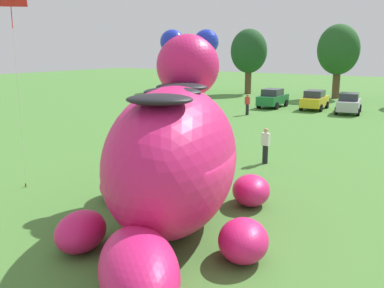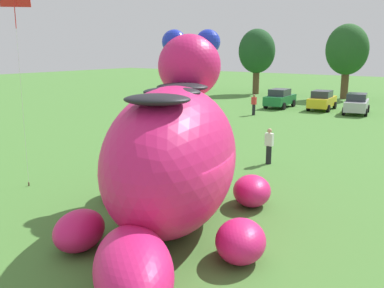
{
  "view_description": "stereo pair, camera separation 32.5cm",
  "coord_description": "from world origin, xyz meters",
  "px_view_note": "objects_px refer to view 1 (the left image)",
  "views": [
    {
      "loc": [
        6.7,
        -9.82,
        5.42
      ],
      "look_at": [
        -1.31,
        1.63,
        2.39
      ],
      "focal_mm": 41.71,
      "sensor_mm": 36.0,
      "label": 1
    },
    {
      "loc": [
        6.97,
        -9.63,
        5.42
      ],
      "look_at": [
        -1.31,
        1.63,
        2.39
      ],
      "focal_mm": 41.71,
      "sensor_mm": 36.0,
      "label": 2
    }
  ],
  "objects_px": {
    "giant_inflatable_creature": "(174,155)",
    "car_yellow": "(315,100)",
    "spectator_mid_field": "(265,146)",
    "car_green": "(273,98)",
    "spectator_near_inflatable": "(247,105)",
    "car_silver": "(349,103)"
  },
  "relations": [
    {
      "from": "car_yellow",
      "to": "spectator_near_inflatable",
      "type": "height_order",
      "value": "car_yellow"
    },
    {
      "from": "giant_inflatable_creature",
      "to": "car_green",
      "type": "relative_size",
      "value": 2.43
    },
    {
      "from": "car_yellow",
      "to": "spectator_mid_field",
      "type": "relative_size",
      "value": 2.5
    },
    {
      "from": "car_yellow",
      "to": "car_silver",
      "type": "xyz_separation_m",
      "value": [
        3.19,
        -0.66,
        0.0
      ]
    },
    {
      "from": "car_green",
      "to": "car_yellow",
      "type": "relative_size",
      "value": 0.99
    },
    {
      "from": "car_green",
      "to": "spectator_near_inflatable",
      "type": "bearing_deg",
      "value": -86.61
    },
    {
      "from": "car_green",
      "to": "spectator_near_inflatable",
      "type": "distance_m",
      "value": 5.58
    },
    {
      "from": "car_silver",
      "to": "spectator_near_inflatable",
      "type": "xyz_separation_m",
      "value": [
        -6.54,
        -5.72,
        -0.01
      ]
    },
    {
      "from": "giant_inflatable_creature",
      "to": "car_yellow",
      "type": "relative_size",
      "value": 2.39
    },
    {
      "from": "spectator_mid_field",
      "to": "giant_inflatable_creature",
      "type": "bearing_deg",
      "value": -83.29
    },
    {
      "from": "car_yellow",
      "to": "spectator_near_inflatable",
      "type": "xyz_separation_m",
      "value": [
        -3.35,
        -6.38,
        -0.01
      ]
    },
    {
      "from": "car_yellow",
      "to": "spectator_near_inflatable",
      "type": "relative_size",
      "value": 2.5
    },
    {
      "from": "car_green",
      "to": "giant_inflatable_creature",
      "type": "bearing_deg",
      "value": -71.0
    },
    {
      "from": "spectator_near_inflatable",
      "to": "spectator_mid_field",
      "type": "distance_m",
      "value": 15.71
    },
    {
      "from": "giant_inflatable_creature",
      "to": "spectator_mid_field",
      "type": "xyz_separation_m",
      "value": [
        -1.0,
        8.49,
        -1.37
      ]
    },
    {
      "from": "car_green",
      "to": "spectator_mid_field",
      "type": "bearing_deg",
      "value": -65.99
    },
    {
      "from": "spectator_mid_field",
      "to": "spectator_near_inflatable",
      "type": "bearing_deg",
      "value": 121.2
    },
    {
      "from": "giant_inflatable_creature",
      "to": "car_silver",
      "type": "bearing_deg",
      "value": 95.36
    },
    {
      "from": "car_silver",
      "to": "spectator_mid_field",
      "type": "height_order",
      "value": "car_silver"
    },
    {
      "from": "car_silver",
      "to": "spectator_mid_field",
      "type": "distance_m",
      "value": 19.22
    },
    {
      "from": "car_yellow",
      "to": "spectator_near_inflatable",
      "type": "bearing_deg",
      "value": -117.7
    },
    {
      "from": "giant_inflatable_creature",
      "to": "car_yellow",
      "type": "bearing_deg",
      "value": 101.55
    }
  ]
}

